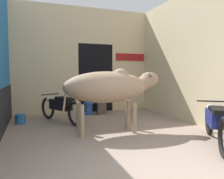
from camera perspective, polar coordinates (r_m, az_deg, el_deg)
wall_back_with_doorway at (r=8.00m, az=-6.49°, el=5.65°), size 4.74×0.93×3.64m
wall_right_with_door at (r=6.34m, az=21.30°, el=7.85°), size 0.22×5.39×3.64m
cow at (r=4.99m, az=-0.60°, el=0.59°), size 2.32×0.84×1.48m
motorcycle_near at (r=4.66m, az=25.50°, el=-7.52°), size 1.26×1.75×0.79m
motorcycle_far at (r=6.28m, az=-13.26°, el=-4.40°), size 0.99×1.84×0.77m
shopkeeper_seated at (r=7.35m, az=-2.99°, el=-1.73°), size 0.41×0.33×1.17m
plastic_stool at (r=7.31m, az=-6.15°, el=-4.88°), size 0.36×0.36×0.40m
bucket at (r=6.50m, az=-22.86°, el=-7.09°), size 0.26×0.26×0.26m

